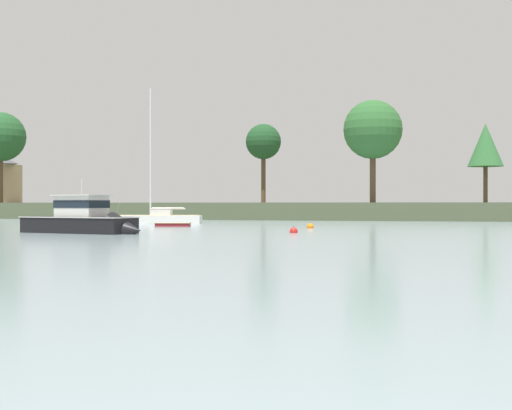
{
  "coord_description": "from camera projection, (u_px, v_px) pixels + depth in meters",
  "views": [
    {
      "loc": [
        10.82,
        -6.5,
        1.7
      ],
      "look_at": [
        -0.71,
        37.95,
        1.65
      ],
      "focal_mm": 50.15,
      "sensor_mm": 36.0,
      "label": 1
    }
  ],
  "objects": [
    {
      "name": "shore_tree_center_right",
      "position": [
        485.0,
        145.0,
        84.78
      ],
      "size": [
        4.18,
        4.18,
        9.42
      ],
      "color": "brown",
      "rests_on": "far_shore_bank"
    },
    {
      "name": "mooring_buoy_orange",
      "position": [
        310.0,
        227.0,
        50.77
      ],
      "size": [
        0.52,
        0.52,
        0.57
      ],
      "color": "orange",
      "rests_on": "ground"
    },
    {
      "name": "cruiser_black",
      "position": [
        89.0,
        224.0,
        41.8
      ],
      "size": [
        8.42,
        3.99,
        4.02
      ],
      "color": "black",
      "rests_on": "ground"
    },
    {
      "name": "dinghy_maroon",
      "position": [
        173.0,
        225.0,
        54.55
      ],
      "size": [
        2.89,
        1.69,
        0.41
      ],
      "color": "maroon",
      "rests_on": "ground"
    },
    {
      "name": "shore_tree_center_left",
      "position": [
        373.0,
        130.0,
        74.55
      ],
      "size": [
        6.15,
        6.15,
        10.7
      ],
      "color": "brown",
      "rests_on": "far_shore_bank"
    },
    {
      "name": "shore_tree_center",
      "position": [
        263.0,
        142.0,
        87.27
      ],
      "size": [
        4.32,
        4.32,
        9.64
      ],
      "color": "brown",
      "rests_on": "far_shore_bank"
    },
    {
      "name": "sailboat_white",
      "position": [
        158.0,
        221.0,
        63.3
      ],
      "size": [
        8.02,
        3.56,
        12.46
      ],
      "color": "white",
      "rests_on": "ground"
    },
    {
      "name": "far_shore_bank",
      "position": [
        356.0,
        210.0,
        93.36
      ],
      "size": [
        228.39,
        41.79,
        1.88
      ],
      "primitive_type": "cube",
      "color": "#4C563D",
      "rests_on": "ground"
    },
    {
      "name": "mooring_buoy_red",
      "position": [
        294.0,
        231.0,
        42.44
      ],
      "size": [
        0.49,
        0.49,
        0.54
      ],
      "color": "red",
      "rests_on": "ground"
    },
    {
      "name": "shore_tree_far_left",
      "position": [
        1.0,
        137.0,
        96.17
      ],
      "size": [
        6.62,
        6.62,
        12.22
      ],
      "color": "brown",
      "rests_on": "far_shore_bank"
    }
  ]
}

